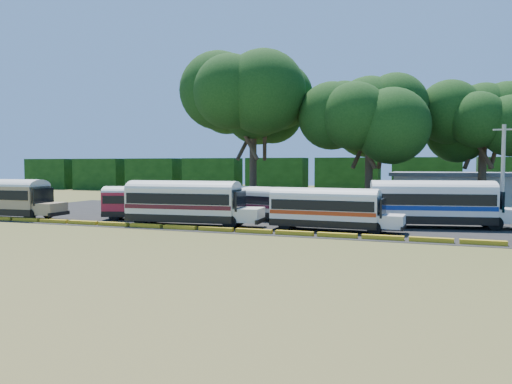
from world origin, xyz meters
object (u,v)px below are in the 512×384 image
(bus_white_red, at_px, (328,207))
(tree_west, at_px, (253,100))
(bus_red, at_px, (149,201))
(bus_beige, at_px, (3,196))
(bus_cream_west, at_px, (186,200))

(bus_white_red, bearing_deg, tree_west, 128.45)
(bus_red, distance_m, tree_west, 17.98)
(bus_beige, distance_m, bus_cream_west, 18.39)
(bus_red, relative_size, bus_cream_west, 0.83)
(bus_red, distance_m, bus_cream_west, 5.90)
(bus_red, relative_size, bus_white_red, 0.96)
(bus_white_red, distance_m, tree_west, 22.24)
(bus_red, height_order, tree_west, tree_west)
(bus_beige, xyz_separation_m, bus_cream_west, (18.37, 0.84, -0.01))
(bus_red, height_order, bus_white_red, bus_white_red)
(bus_cream_west, distance_m, bus_white_red, 11.32)
(bus_red, bearing_deg, tree_west, 53.53)
(bus_cream_west, height_order, bus_white_red, bus_cream_west)
(bus_cream_west, distance_m, tree_west, 19.49)
(bus_beige, height_order, tree_west, tree_west)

